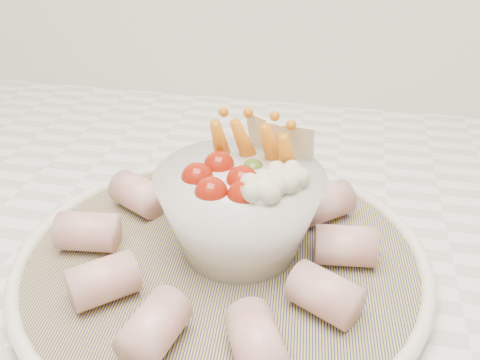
# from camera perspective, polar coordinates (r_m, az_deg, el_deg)

# --- Properties ---
(serving_platter) EXTENTS (0.39, 0.39, 0.02)m
(serving_platter) POSITION_cam_1_polar(r_m,az_deg,el_deg) (0.47, -1.89, -8.39)
(serving_platter) COLOR navy
(serving_platter) RESTS_ON kitchen_counter
(veggie_bowl) EXTENTS (0.14, 0.14, 0.11)m
(veggie_bowl) POSITION_cam_1_polar(r_m,az_deg,el_deg) (0.46, 0.14, -2.90)
(veggie_bowl) COLOR silver
(veggie_bowl) RESTS_ON serving_platter
(cured_meat_rolls) EXTENTS (0.28, 0.28, 0.03)m
(cured_meat_rolls) POSITION_cam_1_polar(r_m,az_deg,el_deg) (0.46, -2.02, -6.29)
(cured_meat_rolls) COLOR #BC5655
(cured_meat_rolls) RESTS_ON serving_platter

